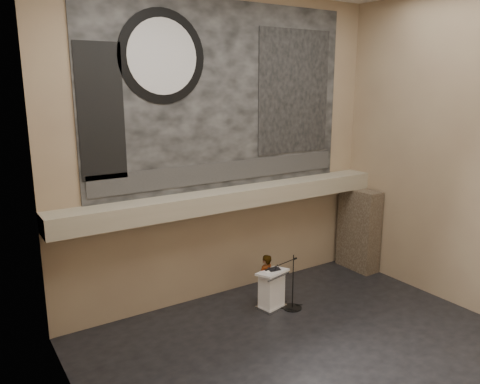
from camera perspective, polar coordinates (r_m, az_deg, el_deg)
floor at (r=11.49m, az=9.20°, el=-18.92°), size 10.00×10.00×0.00m
wall_back at (r=13.10m, az=-1.91°, el=5.15°), size 10.00×0.02×8.50m
wall_left at (r=7.54m, az=-19.06°, el=-1.57°), size 0.02×8.00×8.50m
wall_right at (r=13.80m, az=25.56°, el=4.28°), size 0.02×8.00×8.50m
soffit at (r=13.01m, az=-0.96°, el=-0.74°), size 10.00×0.80×0.50m
sprinkler_left at (r=12.30m, az=-7.17°, el=-3.02°), size 0.04×0.04×0.06m
sprinkler_right at (r=14.10m, az=5.72°, el=-0.87°), size 0.04×0.04×0.06m
banner at (r=12.95m, az=-1.89°, el=11.50°), size 8.00×0.05×5.00m
banner_text_strip at (r=13.13m, az=-1.73°, el=2.52°), size 7.76×0.02×0.55m
banner_clock_rim at (r=12.09m, az=-9.44°, el=15.96°), size 2.30×0.02×2.30m
banner_clock_face at (r=12.08m, az=-9.40°, el=15.97°), size 1.84×0.02×1.84m
banner_building_print at (r=14.30m, az=6.64°, el=11.98°), size 2.60×0.02×3.60m
banner_brick_print at (r=11.54m, az=-16.58°, el=9.28°), size 1.10×0.02×3.20m
stone_pier at (r=16.00m, az=14.27°, el=-4.43°), size 0.60×1.40×2.70m
lectern at (r=13.11m, az=3.87°, el=-11.78°), size 0.90×0.72×1.14m
binder at (r=12.95m, az=4.23°, el=-9.39°), size 0.38×0.34×0.04m
papers at (r=12.79m, az=3.77°, el=-9.74°), size 0.29×0.34×0.00m
speaker_person at (r=13.27m, az=3.10°, el=-10.62°), size 0.61×0.49×1.46m
mic_stand at (r=13.28m, az=6.31°, el=-13.08°), size 1.33×0.52×1.56m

